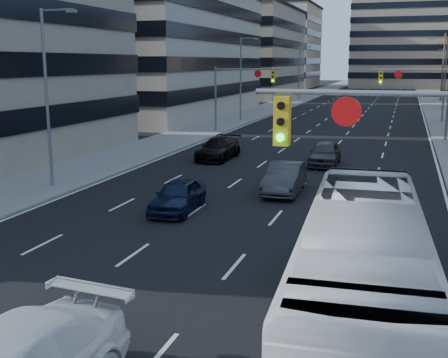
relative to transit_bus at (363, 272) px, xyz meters
name	(u,v)px	position (x,y,z in m)	size (l,w,h in m)	color
road_surface	(376,90)	(-6.00, 121.55, -1.63)	(18.00, 300.00, 0.02)	black
sidewalk_left	(325,89)	(-17.50, 121.55, -1.56)	(5.00, 300.00, 0.15)	slate
sidewalk_right	(429,91)	(5.50, 121.55, -1.56)	(5.00, 300.00, 0.15)	slate
office_left_far	(239,53)	(-30.00, 91.55, 6.36)	(20.00, 30.00, 16.00)	gray
bg_block_left	(268,48)	(-34.00, 131.55, 8.36)	(24.00, 24.00, 20.00)	#ADA089
signal_near_right	(439,166)	(1.45, -0.45, 2.69)	(6.59, 0.33, 6.00)	slate
signal_far_left	(240,86)	(-13.68, 36.55, 2.67)	(6.09, 0.33, 6.00)	slate
signal_far_right	(419,88)	(1.68, 36.55, 2.67)	(6.09, 0.33, 6.00)	slate
utility_pole_distant	(443,66)	(6.20, 87.55, 4.14)	(2.20, 0.28, 11.00)	#4C3D2D
streetlight_left_near	(49,90)	(-16.34, 11.55, 3.42)	(2.03, 0.22, 9.00)	slate
streetlight_left_mid	(242,75)	(-16.34, 46.55, 3.42)	(2.03, 0.22, 9.00)	slate
streetlight_left_far	(300,70)	(-16.34, 81.55, 3.42)	(2.03, 0.22, 9.00)	slate
streetlight_right_far	(444,75)	(4.34, 51.55, 3.42)	(2.03, 0.22, 9.00)	slate
transit_bus	(363,272)	(0.00, 0.00, 0.00)	(2.75, 11.75, 3.27)	silver
sedan_blue	(178,196)	(-8.53, 9.31, -0.93)	(1.67, 4.14, 1.41)	black
sedan_grey_center	(285,178)	(-4.81, 14.24, -0.88)	(1.59, 4.57, 1.51)	#333436
sedan_black_far	(218,149)	(-11.09, 22.62, -0.92)	(2.02, 4.97, 1.44)	black
sedan_grey_right	(325,153)	(-3.96, 22.49, -0.87)	(1.81, 4.50, 1.53)	#313133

